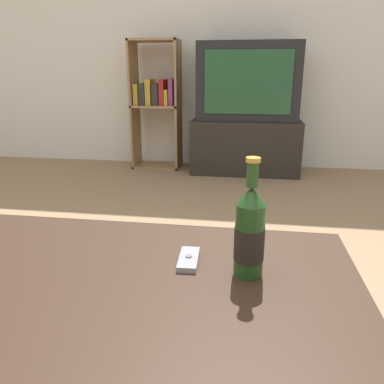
% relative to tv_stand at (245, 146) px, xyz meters
% --- Properties ---
extents(back_wall, '(8.00, 0.05, 2.60)m').
position_rel_tv_stand_xyz_m(back_wall, '(-0.25, 0.30, 1.06)').
color(back_wall, silver).
rests_on(back_wall, ground_plane).
extents(coffee_table, '(1.10, 0.69, 0.43)m').
position_rel_tv_stand_xyz_m(coffee_table, '(-0.25, -2.73, 0.13)').
color(coffee_table, '#332116').
rests_on(coffee_table, ground_plane).
extents(tv_stand, '(0.97, 0.44, 0.48)m').
position_rel_tv_stand_xyz_m(tv_stand, '(0.00, 0.00, 0.00)').
color(tv_stand, '#28231E').
rests_on(tv_stand, ground_plane).
extents(television, '(0.88, 0.37, 0.66)m').
position_rel_tv_stand_xyz_m(television, '(0.00, -0.00, 0.57)').
color(television, black).
rests_on(television, tv_stand).
extents(bookshelf, '(0.45, 0.30, 1.18)m').
position_rel_tv_stand_xyz_m(bookshelf, '(-0.85, 0.08, 0.39)').
color(bookshelf, '#99754C').
rests_on(bookshelf, ground_plane).
extents(beer_bottle, '(0.07, 0.07, 0.28)m').
position_rel_tv_stand_xyz_m(beer_bottle, '(0.04, -2.65, 0.29)').
color(beer_bottle, '#1E4219').
rests_on(beer_bottle, coffee_table).
extents(cell_phone, '(0.05, 0.12, 0.02)m').
position_rel_tv_stand_xyz_m(cell_phone, '(-0.11, -2.62, 0.20)').
color(cell_phone, gray).
rests_on(cell_phone, coffee_table).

